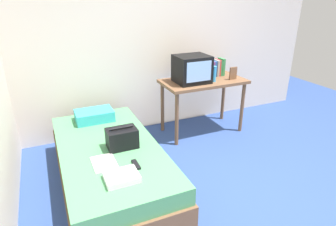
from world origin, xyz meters
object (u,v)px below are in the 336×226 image
handbag (122,138)px  folded_towel (122,177)px  tv (192,69)px  remote_dark (136,164)px  picture_frame (233,73)px  magazine (104,163)px  bed (110,165)px  desk (203,87)px  pillow (94,115)px  water_bottle (214,74)px  book_row (217,68)px

handbag → folded_towel: bearing=-106.2°
tv → remote_dark: tv is taller
tv → picture_frame: size_ratio=2.52×
magazine → remote_dark: (0.26, -0.16, 0.01)m
bed → desk: size_ratio=1.72×
bed → pillow: (-0.01, 0.70, 0.29)m
remote_dark → handbag: bearing=92.8°
water_bottle → book_row: bearing=50.2°
pillow → remote_dark: (0.15, -1.16, -0.05)m
desk → tv: tv is taller
magazine → folded_towel: folded_towel is taller
magazine → remote_dark: bearing=-31.3°
remote_dark → folded_towel: bearing=-138.1°
bed → water_bottle: water_bottle is taller
tv → folded_towel: size_ratio=1.57×
book_row → desk: bearing=-155.5°
tv → book_row: (0.49, 0.15, -0.06)m
picture_frame → folded_towel: (-1.94, -1.20, -0.39)m
handbag → tv: bearing=32.9°
desk → bed: bearing=-154.9°
bed → tv: 1.67m
bed → handbag: bearing=-31.6°
bed → picture_frame: picture_frame is taller
bed → handbag: size_ratio=6.67×
tv → water_bottle: 0.31m
picture_frame → desk: bearing=160.9°
bed → magazine: size_ratio=6.90×
magazine → remote_dark: 0.30m
magazine → folded_towel: bearing=-75.6°
desk → handbag: (-1.39, -0.79, -0.12)m
folded_towel → desk: bearing=40.6°
book_row → picture_frame: (0.10, -0.27, -0.03)m
water_bottle → remote_dark: water_bottle is taller
handbag → remote_dark: 0.39m
book_row → pillow: 1.86m
bed → picture_frame: 2.10m
desk → picture_frame: 0.45m
pillow → folded_towel: size_ratio=1.58×
desk → handbag: desk is taller
pillow → remote_dark: pillow is taller
picture_frame → handbag: size_ratio=0.58×
water_bottle → remote_dark: size_ratio=1.36×
tv → folded_towel: 1.94m
handbag → folded_towel: 0.57m
picture_frame → pillow: bearing=176.3°
tv → folded_towel: (-1.35, -1.31, -0.48)m
water_bottle → magazine: (-1.72, -0.90, -0.43)m
bed → remote_dark: 0.54m
folded_towel → remote_dark: bearing=41.9°
book_row → handbag: 1.95m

